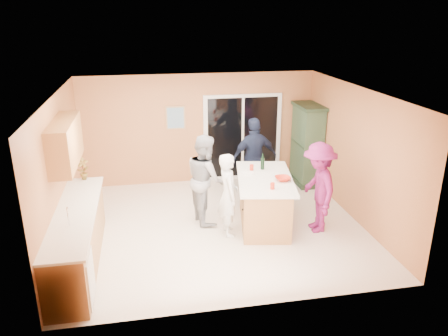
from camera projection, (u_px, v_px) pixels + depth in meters
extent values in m
plane|color=#EFE4CF|center=(217.00, 226.00, 8.46)|extent=(5.50, 5.50, 0.00)
cube|color=white|center=(217.00, 92.00, 7.58)|extent=(5.50, 5.00, 0.10)
cube|color=#F1A263|center=(199.00, 129.00, 10.34)|extent=(5.50, 0.10, 2.60)
cube|color=#F1A263|center=(249.00, 224.00, 5.71)|extent=(5.50, 0.10, 2.60)
cube|color=#F1A263|center=(61.00, 172.00, 7.55)|extent=(0.10, 5.00, 2.60)
cube|color=#F1A263|center=(356.00, 154.00, 8.50)|extent=(0.10, 5.00, 2.60)
cube|color=#AB7742|center=(78.00, 239.00, 7.05)|extent=(0.60, 3.00, 0.90)
cube|color=silver|center=(69.00, 280.00, 6.05)|extent=(0.62, 0.60, 0.72)
cube|color=silver|center=(75.00, 213.00, 6.90)|extent=(0.65, 3.05, 0.04)
cylinder|color=silver|center=(68.00, 217.00, 6.37)|extent=(0.02, 0.02, 0.30)
cube|color=#AB7742|center=(65.00, 143.00, 7.20)|extent=(0.35, 1.60, 0.75)
cube|color=silver|center=(242.00, 137.00, 10.58)|extent=(1.90, 0.05, 2.10)
cube|color=black|center=(243.00, 137.00, 10.56)|extent=(1.70, 0.03, 1.94)
cube|color=silver|center=(243.00, 137.00, 10.56)|extent=(0.06, 0.04, 1.94)
cube|color=silver|center=(249.00, 139.00, 10.59)|extent=(0.02, 0.03, 0.12)
cube|color=tan|center=(175.00, 118.00, 10.12)|extent=(0.46, 0.03, 0.56)
cube|color=teal|center=(176.00, 118.00, 10.11)|extent=(0.38, 0.02, 0.48)
cube|color=#AB7742|center=(264.00, 202.00, 8.38)|extent=(1.13, 1.78, 0.94)
cube|color=silver|center=(265.00, 178.00, 8.22)|extent=(1.33, 2.01, 0.04)
cube|color=black|center=(263.00, 221.00, 8.52)|extent=(1.03, 1.68, 0.11)
cube|color=#203422|center=(305.00, 180.00, 10.63)|extent=(0.53, 1.00, 0.11)
cube|color=#334C34|center=(307.00, 145.00, 10.33)|extent=(0.47, 0.95, 1.78)
cube|color=#203422|center=(310.00, 106.00, 10.02)|extent=(0.55, 1.04, 0.08)
imported|color=white|center=(228.00, 195.00, 7.92)|extent=(0.39, 0.58, 1.56)
imported|color=#A3A2A5|center=(205.00, 179.00, 8.43)|extent=(0.80, 0.95, 1.75)
imported|color=#171D33|center=(254.00, 158.00, 9.52)|extent=(1.11, 0.61, 1.80)
imported|color=#7E1B5F|center=(318.00, 188.00, 8.05)|extent=(0.69, 1.14, 1.72)
imported|color=red|center=(283.00, 179.00, 8.05)|extent=(0.29, 0.29, 0.07)
imported|color=#AC3011|center=(83.00, 169.00, 8.13)|extent=(0.25, 0.20, 0.43)
cylinder|color=red|center=(252.00, 167.00, 8.56)|extent=(0.09, 0.09, 0.11)
cylinder|color=red|center=(272.00, 186.00, 7.65)|extent=(0.10, 0.10, 0.11)
cylinder|color=black|center=(263.00, 164.00, 8.59)|extent=(0.07, 0.07, 0.24)
cylinder|color=black|center=(263.00, 156.00, 8.54)|extent=(0.03, 0.03, 0.09)
cylinder|color=silver|center=(248.00, 173.00, 8.40)|extent=(0.28, 0.28, 0.02)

